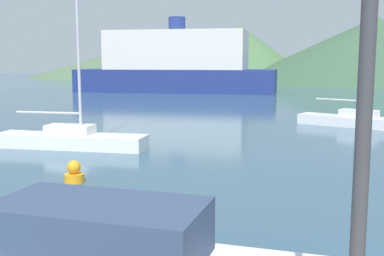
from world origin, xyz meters
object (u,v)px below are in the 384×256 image
Objects in this scene: sailboat_inner at (71,137)px; ferry_distant at (177,65)px; buoy_marker at (74,173)px; sailboat_middle at (359,118)px.

sailboat_inner is 0.43× the size of ferry_distant.
sailboat_inner is 6.05m from buoy_marker.
sailboat_middle is 16.53× the size of buoy_marker.
sailboat_middle is at bearing 57.04° from buoy_marker.
sailboat_inner is at bearing -118.69° from sailboat_middle.
sailboat_inner is 14.69× the size of buoy_marker.
ferry_distant is at bearing 96.66° from sailboat_inner.
ferry_distant is (-17.92, 27.54, 2.67)m from sailboat_middle.
buoy_marker is at bearing -63.18° from sailboat_inner.
sailboat_inner is 0.89× the size of sailboat_middle.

